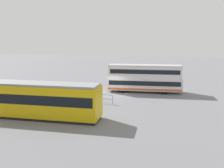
{
  "coord_description": "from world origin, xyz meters",
  "views": [
    {
      "loc": [
        -8.29,
        30.74,
        7.28
      ],
      "look_at": [
        -0.46,
        2.61,
        2.0
      ],
      "focal_mm": 38.87,
      "sensor_mm": 36.0,
      "label": 1
    }
  ],
  "objects_px": {
    "pedestrian_near_railing": "(73,92)",
    "double_decker_bus": "(144,78)",
    "tram_yellow": "(38,100)",
    "info_sign": "(40,86)"
  },
  "relations": [
    {
      "from": "double_decker_bus",
      "to": "tram_yellow",
      "type": "height_order",
      "value": "double_decker_bus"
    },
    {
      "from": "tram_yellow",
      "to": "pedestrian_near_railing",
      "type": "xyz_separation_m",
      "value": [
        -0.26,
        -7.35,
        -0.81
      ]
    },
    {
      "from": "double_decker_bus",
      "to": "pedestrian_near_railing",
      "type": "height_order",
      "value": "double_decker_bus"
    },
    {
      "from": "info_sign",
      "to": "double_decker_bus",
      "type": "bearing_deg",
      "value": -145.77
    },
    {
      "from": "tram_yellow",
      "to": "info_sign",
      "type": "bearing_deg",
      "value": -60.0
    },
    {
      "from": "tram_yellow",
      "to": "pedestrian_near_railing",
      "type": "bearing_deg",
      "value": -92.02
    },
    {
      "from": "pedestrian_near_railing",
      "to": "info_sign",
      "type": "relative_size",
      "value": 0.68
    },
    {
      "from": "pedestrian_near_railing",
      "to": "double_decker_bus",
      "type": "bearing_deg",
      "value": -138.62
    },
    {
      "from": "tram_yellow",
      "to": "info_sign",
      "type": "distance_m",
      "value": 7.26
    },
    {
      "from": "pedestrian_near_railing",
      "to": "info_sign",
      "type": "xyz_separation_m",
      "value": [
        3.89,
        1.07,
        0.74
      ]
    }
  ]
}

